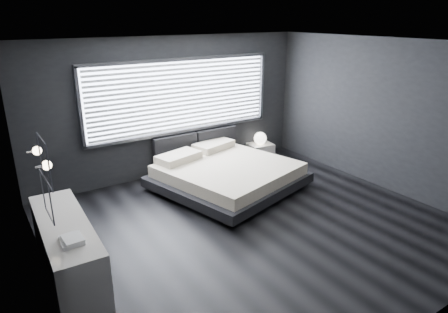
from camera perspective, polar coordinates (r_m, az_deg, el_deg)
room at (r=5.96m, az=4.49°, el=2.23°), size 6.04×6.00×2.80m
window at (r=8.23m, az=-5.96°, el=8.56°), size 4.14×0.09×1.52m
headboard at (r=8.56m, az=-3.98°, el=1.86°), size 1.96×0.16×0.52m
sconce_near at (r=4.84m, az=-24.04°, el=-1.16°), size 0.18×0.11×0.11m
sconce_far at (r=5.41m, az=-25.18°, el=0.75°), size 0.18×0.11×0.11m
wall_art_upper at (r=4.19m, az=-24.26°, el=-0.66°), size 0.01×0.48×0.48m
wall_art_lower at (r=4.59m, az=-23.99°, el=-5.26°), size 0.01×0.48×0.48m
bed at (r=7.69m, az=0.39°, el=-2.40°), size 2.94×2.86×0.63m
nightstand at (r=9.44m, az=5.20°, el=0.92°), size 0.59×0.51×0.32m
orb_lamp at (r=9.31m, az=5.19°, el=2.61°), size 0.29×0.29×0.29m
dresser at (r=5.48m, az=-21.41°, el=-12.39°), size 0.63×2.01×0.80m
book_stack at (r=4.82m, az=-20.89°, el=-11.02°), size 0.25×0.32×0.06m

